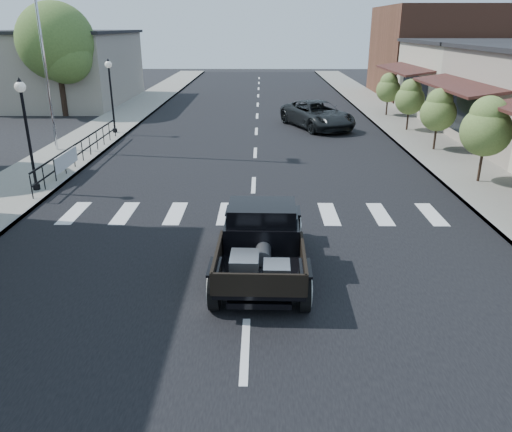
{
  "coord_description": "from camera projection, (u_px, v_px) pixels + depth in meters",
  "views": [
    {
      "loc": [
        0.28,
        -10.59,
        5.53
      ],
      "look_at": [
        0.15,
        1.24,
        1.0
      ],
      "focal_mm": 35.0,
      "sensor_mm": 36.0,
      "label": 1
    }
  ],
  "objects": [
    {
      "name": "ground",
      "position": [
        249.0,
        274.0,
        11.87
      ],
      "size": [
        120.0,
        120.0,
        0.0
      ],
      "primitive_type": "plane",
      "color": "black",
      "rests_on": "ground"
    },
    {
      "name": "road",
      "position": [
        256.0,
        139.0,
        25.88
      ],
      "size": [
        14.0,
        80.0,
        0.02
      ],
      "primitive_type": "cube",
      "color": "black",
      "rests_on": "ground"
    },
    {
      "name": "road_markings",
      "position": [
        255.0,
        164.0,
        21.21
      ],
      "size": [
        12.0,
        60.0,
        0.06
      ],
      "primitive_type": null,
      "color": "silver",
      "rests_on": "ground"
    },
    {
      "name": "sidewalk_left",
      "position": [
        93.0,
        138.0,
        25.94
      ],
      "size": [
        3.0,
        80.0,
        0.15
      ],
      "primitive_type": "cube",
      "color": "#99978B",
      "rests_on": "ground"
    },
    {
      "name": "sidewalk_right",
      "position": [
        420.0,
        138.0,
        25.77
      ],
      "size": [
        3.0,
        80.0,
        0.15
      ],
      "primitive_type": "cube",
      "color": "gray",
      "rests_on": "ground"
    },
    {
      "name": "low_building_left",
      "position": [
        58.0,
        69.0,
        37.28
      ],
      "size": [
        10.0,
        12.0,
        5.0
      ],
      "primitive_type": "cube",
      "color": "#A09686",
      "rests_on": "ground"
    },
    {
      "name": "storefront_far",
      "position": [
        495.0,
        81.0,
        31.46
      ],
      "size": [
        10.0,
        9.0,
        4.5
      ],
      "primitive_type": "cube",
      "color": "beige",
      "rests_on": "ground"
    },
    {
      "name": "far_building_right",
      "position": [
        449.0,
        52.0,
        40.35
      ],
      "size": [
        11.0,
        10.0,
        7.0
      ],
      "primitive_type": "cube",
      "color": "brown",
      "rests_on": "ground"
    },
    {
      "name": "railing",
      "position": [
        82.0,
        149.0,
        21.05
      ],
      "size": [
        0.08,
        10.0,
        1.0
      ],
      "primitive_type": null,
      "color": "black",
      "rests_on": "sidewalk_left"
    },
    {
      "name": "banner",
      "position": [
        67.0,
        166.0,
        19.26
      ],
      "size": [
        0.04,
        2.2,
        0.6
      ],
      "primitive_type": null,
      "color": "silver",
      "rests_on": "sidewalk_left"
    },
    {
      "name": "lamp_post_b",
      "position": [
        28.0,
        136.0,
        16.82
      ],
      "size": [
        0.36,
        0.36,
        3.81
      ],
      "primitive_type": null,
      "color": "black",
      "rests_on": "sidewalk_left"
    },
    {
      "name": "lamp_post_c",
      "position": [
        112.0,
        96.0,
        26.16
      ],
      "size": [
        0.36,
        0.36,
        3.81
      ],
      "primitive_type": null,
      "color": "black",
      "rests_on": "sidewalk_left"
    },
    {
      "name": "flagpole",
      "position": [
        36.0,
        4.0,
        20.9
      ],
      "size": [
        0.12,
        0.12,
        12.44
      ],
      "primitive_type": "cylinder",
      "color": "silver",
      "rests_on": "sidewalk_left"
    },
    {
      "name": "big_tree_far",
      "position": [
        58.0,
        60.0,
        31.3
      ],
      "size": [
        4.76,
        4.76,
        6.98
      ],
      "primitive_type": null,
      "color": "#47632A",
      "rests_on": "ground"
    },
    {
      "name": "small_tree_b",
      "position": [
        484.0,
        141.0,
        17.9
      ],
      "size": [
        1.79,
        1.79,
        2.98
      ],
      "primitive_type": null,
      "color": "#556E32",
      "rests_on": "sidewalk_right"
    },
    {
      "name": "small_tree_c",
      "position": [
        437.0,
        120.0,
        22.71
      ],
      "size": [
        1.6,
        1.6,
        2.67
      ],
      "primitive_type": null,
      "color": "#556E32",
      "rests_on": "sidewalk_right"
    },
    {
      "name": "small_tree_d",
      "position": [
        409.0,
        106.0,
        27.05
      ],
      "size": [
        1.57,
        1.57,
        2.62
      ],
      "primitive_type": null,
      "color": "#556E32",
      "rests_on": "sidewalk_right"
    },
    {
      "name": "small_tree_e",
      "position": [
        388.0,
        95.0,
        31.6
      ],
      "size": [
        1.51,
        1.51,
        2.52
      ],
      "primitive_type": null,
      "color": "#556E32",
      "rests_on": "sidewalk_right"
    },
    {
      "name": "hotrod_pickup",
      "position": [
        262.0,
        239.0,
        11.68
      ],
      "size": [
        2.37,
        4.9,
        1.68
      ],
      "primitive_type": null,
      "rotation": [
        0.0,
        0.0,
        -0.02
      ],
      "color": "black",
      "rests_on": "ground"
    },
    {
      "name": "second_car",
      "position": [
        317.0,
        115.0,
        28.44
      ],
      "size": [
        4.39,
        5.97,
        1.51
      ],
      "primitive_type": "imported",
      "rotation": [
        0.0,
        0.0,
        0.39
      ],
      "color": "black",
      "rests_on": "ground"
    }
  ]
}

